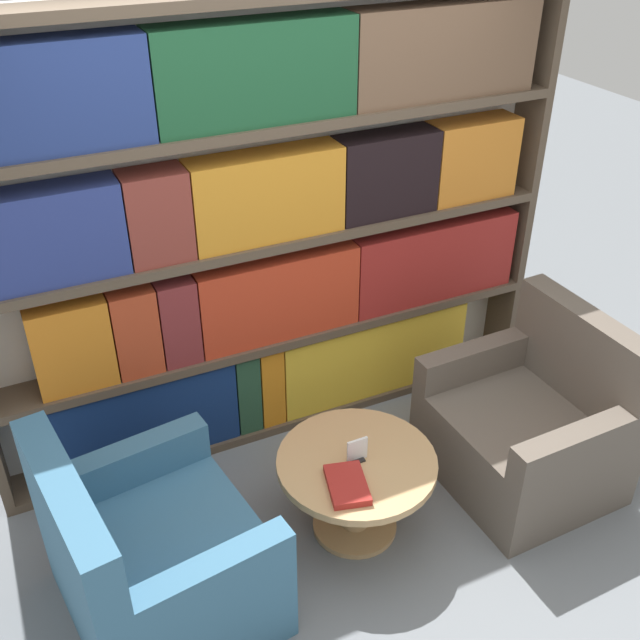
{
  "coord_description": "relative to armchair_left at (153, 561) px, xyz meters",
  "views": [
    {
      "loc": [
        -1.3,
        -2.06,
        2.91
      ],
      "look_at": [
        -0.01,
        0.66,
        1.01
      ],
      "focal_mm": 42.0,
      "sensor_mm": 36.0,
      "label": 1
    }
  ],
  "objects": [
    {
      "name": "stray_book",
      "position": [
        0.89,
        -0.1,
        0.16
      ],
      "size": [
        0.23,
        0.3,
        0.04
      ],
      "color": "maroon",
      "rests_on": "coffee_table"
    },
    {
      "name": "ground_plane",
      "position": [
        1.02,
        -0.21,
        -0.31
      ],
      "size": [
        14.0,
        14.0,
        0.0
      ],
      "primitive_type": "plane",
      "color": "slate"
    },
    {
      "name": "bookshelf",
      "position": [
        1.04,
        1.03,
        0.86
      ],
      "size": [
        3.19,
        0.3,
        2.4
      ],
      "color": "silver",
      "rests_on": "ground_plane"
    },
    {
      "name": "armchair_right",
      "position": [
        2.03,
        0.01,
        0.0
      ],
      "size": [
        0.83,
        0.93,
        0.94
      ],
      "rotation": [
        0.0,
        0.0,
        -1.55
      ],
      "color": "brown",
      "rests_on": "ground_plane"
    },
    {
      "name": "armchair_left",
      "position": [
        0.0,
        0.0,
        0.0
      ],
      "size": [
        0.93,
        1.01,
        0.94
      ],
      "rotation": [
        0.0,
        0.0,
        1.71
      ],
      "color": "#386684",
      "rests_on": "ground_plane"
    },
    {
      "name": "coffee_table",
      "position": [
        1.01,
        0.05,
        0.01
      ],
      "size": [
        0.77,
        0.77,
        0.45
      ],
      "color": "tan",
      "rests_on": "ground_plane"
    },
    {
      "name": "table_sign",
      "position": [
        1.01,
        0.05,
        0.19
      ],
      "size": [
        0.1,
        0.06,
        0.12
      ],
      "color": "black",
      "rests_on": "coffee_table"
    }
  ]
}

